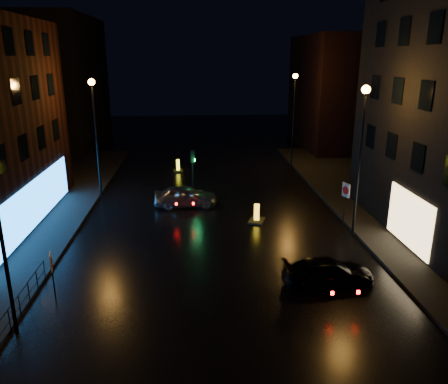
# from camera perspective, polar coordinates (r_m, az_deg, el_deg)

# --- Properties ---
(ground) EXTENTS (120.00, 120.00, 0.00)m
(ground) POSITION_cam_1_polar(r_m,az_deg,el_deg) (19.12, -0.12, -13.46)
(ground) COLOR black
(ground) RESTS_ON ground
(pavement_right) EXTENTS (12.00, 44.00, 0.15)m
(pavement_right) POSITION_cam_1_polar(r_m,az_deg,el_deg) (30.30, 26.19, -3.24)
(pavement_right) COLOR black
(pavement_right) RESTS_ON ground
(building_far_left) EXTENTS (8.00, 16.00, 14.00)m
(building_far_left) POSITION_cam_1_polar(r_m,az_deg,el_deg) (53.57, -20.78, 13.24)
(building_far_left) COLOR black
(building_far_left) RESTS_ON ground
(building_far_right) EXTENTS (8.00, 14.00, 12.00)m
(building_far_right) POSITION_cam_1_polar(r_m,az_deg,el_deg) (51.15, 14.66, 12.51)
(building_far_right) COLOR black
(building_far_right) RESTS_ON ground
(street_lamp_lfar) EXTENTS (0.44, 0.44, 8.37)m
(street_lamp_lfar) POSITION_cam_1_polar(r_m,az_deg,el_deg) (31.40, -16.52, 8.87)
(street_lamp_lfar) COLOR black
(street_lamp_lfar) RESTS_ON ground
(street_lamp_rnear) EXTENTS (0.44, 0.44, 8.37)m
(street_lamp_rnear) POSITION_cam_1_polar(r_m,az_deg,el_deg) (24.48, 17.50, 6.58)
(street_lamp_rnear) COLOR black
(street_lamp_rnear) RESTS_ON ground
(street_lamp_rfar) EXTENTS (0.44, 0.44, 8.37)m
(street_lamp_rfar) POSITION_cam_1_polar(r_m,az_deg,el_deg) (39.64, 9.12, 10.97)
(street_lamp_rfar) COLOR black
(street_lamp_rfar) RESTS_ON ground
(traffic_signal) EXTENTS (1.40, 2.40, 3.45)m
(traffic_signal) POSITION_cam_1_polar(r_m,az_deg,el_deg) (31.78, -4.04, 0.28)
(traffic_signal) COLOR black
(traffic_signal) RESTS_ON ground
(guard_railing) EXTENTS (0.05, 6.04, 1.00)m
(guard_railing) POSITION_cam_1_polar(r_m,az_deg,el_deg) (19.13, -25.22, -12.72)
(guard_railing) COLOR black
(guard_railing) RESTS_ON ground
(silver_hatchback) EXTENTS (4.28, 1.83, 1.44)m
(silver_hatchback) POSITION_cam_1_polar(r_m,az_deg,el_deg) (29.73, -5.06, -0.52)
(silver_hatchback) COLOR #A1A5A9
(silver_hatchback) RESTS_ON ground
(dark_sedan) EXTENTS (4.23, 2.03, 1.19)m
(dark_sedan) POSITION_cam_1_polar(r_m,az_deg,el_deg) (20.27, 13.48, -10.17)
(dark_sedan) COLOR black
(dark_sedan) RESTS_ON ground
(bollard_near) EXTENTS (1.27, 1.52, 1.13)m
(bollard_near) POSITION_cam_1_polar(r_m,az_deg,el_deg) (27.07, 4.29, -3.37)
(bollard_near) COLOR black
(bollard_near) RESTS_ON ground
(bollard_far) EXTENTS (0.89, 1.27, 1.07)m
(bollard_far) POSITION_cam_1_polar(r_m,az_deg,el_deg) (39.04, -6.01, 3.04)
(bollard_far) COLOR black
(bollard_far) RESTS_ON ground
(road_sign_left) EXTENTS (0.20, 0.53, 2.21)m
(road_sign_left) POSITION_cam_1_polar(r_m,az_deg,el_deg) (19.24, -21.60, -8.99)
(road_sign_left) COLOR black
(road_sign_left) RESTS_ON ground
(road_sign_right) EXTENTS (0.29, 0.60, 2.58)m
(road_sign_right) POSITION_cam_1_polar(r_m,az_deg,el_deg) (27.05, 15.60, -0.22)
(road_sign_right) COLOR black
(road_sign_right) RESTS_ON ground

